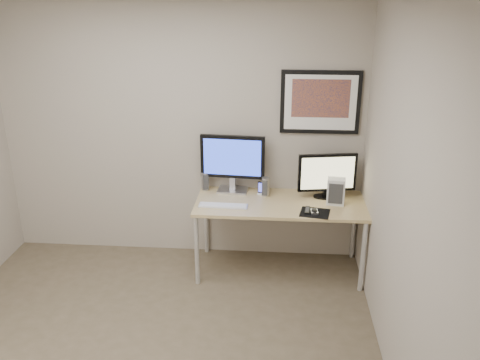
{
  "coord_description": "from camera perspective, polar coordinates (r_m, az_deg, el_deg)",
  "views": [
    {
      "loc": [
        0.97,
        -3.08,
        2.63
      ],
      "look_at": [
        0.64,
        1.1,
        1.04
      ],
      "focal_mm": 38.0,
      "sensor_mm": 36.0,
      "label": 1
    }
  ],
  "objects": [
    {
      "name": "floor",
      "position": [
        4.17,
        -10.55,
        -18.78
      ],
      "size": [
        3.6,
        3.6,
        0.0
      ],
      "primitive_type": "plane",
      "color": "#4D4330",
      "rests_on": "ground"
    },
    {
      "name": "room",
      "position": [
        3.79,
        -10.48,
        5.36
      ],
      "size": [
        3.6,
        3.6,
        3.6
      ],
      "color": "white",
      "rests_on": "ground"
    },
    {
      "name": "desk",
      "position": [
        4.85,
        4.52,
        -3.2
      ],
      "size": [
        1.6,
        0.7,
        0.73
      ],
      "color": "#987949",
      "rests_on": "floor"
    },
    {
      "name": "framed_art",
      "position": [
        4.88,
        9.01,
        8.62
      ],
      "size": [
        0.75,
        0.04,
        0.6
      ],
      "color": "black",
      "rests_on": "room"
    },
    {
      "name": "monitor_large",
      "position": [
        4.95,
        -0.85,
        2.15
      ],
      "size": [
        0.63,
        0.22,
        0.57
      ],
      "rotation": [
        0.0,
        0.0,
        -0.08
      ],
      "color": "#AFAFB4",
      "rests_on": "desk"
    },
    {
      "name": "monitor_tv",
      "position": [
        4.89,
        9.76,
        0.59
      ],
      "size": [
        0.56,
        0.17,
        0.44
      ],
      "rotation": [
        0.0,
        0.0,
        0.18
      ],
      "color": "black",
      "rests_on": "desk"
    },
    {
      "name": "speaker_left",
      "position": [
        5.08,
        -3.94,
        -0.12
      ],
      "size": [
        0.09,
        0.09,
        0.19
      ],
      "primitive_type": "cylinder",
      "rotation": [
        0.0,
        0.0,
        0.32
      ],
      "color": "#AFAFB4",
      "rests_on": "desk"
    },
    {
      "name": "speaker_right",
      "position": [
        4.93,
        2.89,
        -0.75
      ],
      "size": [
        0.09,
        0.09,
        0.19
      ],
      "primitive_type": "cylinder",
      "rotation": [
        0.0,
        0.0,
        -0.17
      ],
      "color": "#AFAFB4",
      "rests_on": "desk"
    },
    {
      "name": "phone_dock",
      "position": [
        4.96,
        2.38,
        -0.91
      ],
      "size": [
        0.08,
        0.08,
        0.13
      ],
      "primitive_type": "cube",
      "rotation": [
        0.0,
        0.0,
        -0.3
      ],
      "color": "black",
      "rests_on": "desk"
    },
    {
      "name": "keyboard",
      "position": [
        4.72,
        -1.91,
        -2.89
      ],
      "size": [
        0.46,
        0.13,
        0.02
      ],
      "primitive_type": "cube",
      "rotation": [
        0.0,
        0.0,
        -0.03
      ],
      "color": "silver",
      "rests_on": "desk"
    },
    {
      "name": "mousepad",
      "position": [
        4.63,
        8.4,
        -3.66
      ],
      "size": [
        0.3,
        0.27,
        0.0
      ],
      "primitive_type": "cube",
      "rotation": [
        0.0,
        0.0,
        -0.18
      ],
      "color": "black",
      "rests_on": "desk"
    },
    {
      "name": "mouse",
      "position": [
        4.62,
        8.35,
        -3.46
      ],
      "size": [
        0.06,
        0.1,
        0.03
      ],
      "primitive_type": "ellipsoid",
      "rotation": [
        0.0,
        0.0,
        0.03
      ],
      "color": "black",
      "rests_on": "mousepad"
    },
    {
      "name": "remote",
      "position": [
        4.66,
        7.57,
        -3.36
      ],
      "size": [
        0.06,
        0.16,
        0.02
      ],
      "primitive_type": "cube",
      "rotation": [
        0.0,
        0.0,
        -0.11
      ],
      "color": "black",
      "rests_on": "desk"
    },
    {
      "name": "fan_unit",
      "position": [
        4.81,
        10.71,
        -1.26
      ],
      "size": [
        0.18,
        0.14,
        0.25
      ],
      "primitive_type": "cube",
      "rotation": [
        0.0,
        0.0,
        -0.12
      ],
      "color": "silver",
      "rests_on": "desk"
    }
  ]
}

